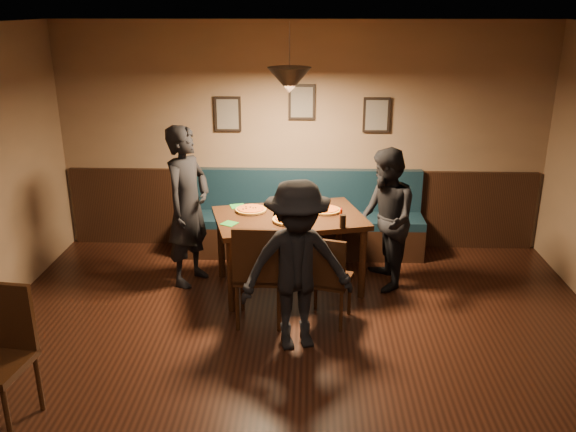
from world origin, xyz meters
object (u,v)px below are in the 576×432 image
object	(u,v)px
dining_table	(289,252)
soda_glass	(343,221)
diner_left	(188,206)
diner_right	(385,220)
booth_bench	(301,215)
tabasco_bottle	(341,213)
chair_near_left	(260,272)
chair_near_right	(328,277)
diner_front	(297,266)

from	to	relation	value
dining_table	soda_glass	xyz separation A→B (m)	(0.55, -0.34, 0.48)
dining_table	diner_left	xyz separation A→B (m)	(-1.11, 0.10, 0.47)
soda_glass	diner_right	bearing A→B (deg)	40.49
diner_left	diner_right	distance (m)	2.14
diner_left	diner_right	size ratio (longest dim) A/B	1.14
booth_bench	tabasco_bottle	size ratio (longest dim) A/B	24.31
chair_near_left	soda_glass	size ratio (longest dim) A/B	7.59
chair_near_left	dining_table	bearing A→B (deg)	72.01
chair_near_left	tabasco_bottle	world-z (taller)	chair_near_left
booth_bench	chair_near_right	world-z (taller)	booth_bench
chair_near_left	soda_glass	xyz separation A→B (m)	(0.81, 0.43, 0.38)
booth_bench	soda_glass	world-z (taller)	booth_bench
diner_right	tabasco_bottle	world-z (taller)	diner_right
dining_table	tabasco_bottle	size ratio (longest dim) A/B	12.55
dining_table	chair_near_right	bearing A→B (deg)	-76.15
diner_left	diner_right	xyz separation A→B (m)	(2.13, -0.04, -0.11)
tabasco_bottle	chair_near_right	bearing A→B (deg)	-101.53
booth_bench	chair_near_left	world-z (taller)	chair_near_left
chair_near_right	diner_front	xyz separation A→B (m)	(-0.29, -0.47, 0.32)
diner_right	soda_glass	xyz separation A→B (m)	(-0.48, -0.41, 0.12)
booth_bench	diner_front	distance (m)	2.18
chair_near_left	diner_right	distance (m)	1.55
diner_right	tabasco_bottle	xyz separation A→B (m)	(-0.48, -0.12, 0.12)
chair_near_left	chair_near_right	world-z (taller)	chair_near_left
diner_left	tabasco_bottle	xyz separation A→B (m)	(1.65, -0.15, 0.00)
chair_near_right	diner_left	distance (m)	1.78
dining_table	diner_front	size ratio (longest dim) A/B	0.99
dining_table	chair_near_left	world-z (taller)	chair_near_left
dining_table	diner_front	xyz separation A→B (m)	(0.11, -1.21, 0.37)
diner_front	soda_glass	distance (m)	0.98
dining_table	diner_right	world-z (taller)	diner_right
chair_near_right	tabasco_bottle	bearing A→B (deg)	94.77
chair_near_right	chair_near_left	bearing A→B (deg)	-160.92
soda_glass	diner_front	bearing A→B (deg)	-116.85
chair_near_right	diner_front	bearing A→B (deg)	-105.75
diner_left	tabasco_bottle	bearing A→B (deg)	-71.75
booth_bench	tabasco_bottle	xyz separation A→B (m)	(0.44, -1.01, 0.39)
dining_table	diner_left	size ratio (longest dim) A/B	0.87
diner_front	chair_near_right	bearing A→B (deg)	43.20
booth_bench	diner_front	bearing A→B (deg)	-89.83
diner_right	soda_glass	world-z (taller)	diner_right
diner_left	soda_glass	size ratio (longest dim) A/B	12.93
diner_left	diner_front	distance (m)	1.79
booth_bench	dining_table	size ratio (longest dim) A/B	1.94
booth_bench	tabasco_bottle	world-z (taller)	booth_bench
chair_near_left	soda_glass	distance (m)	0.99
dining_table	diner_left	distance (m)	1.21
dining_table	booth_bench	bearing A→B (deg)	68.63
diner_right	diner_front	world-z (taller)	diner_front
soda_glass	chair_near_right	bearing A→B (deg)	-110.02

